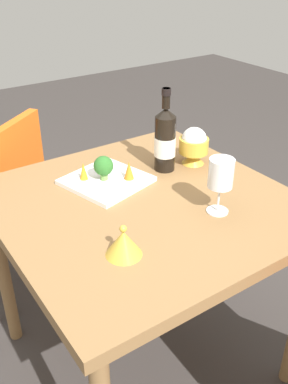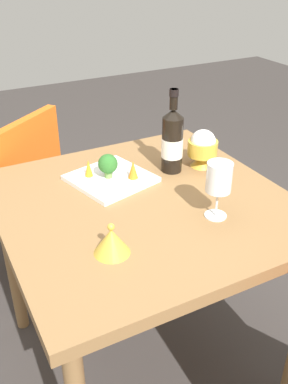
% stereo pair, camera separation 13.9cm
% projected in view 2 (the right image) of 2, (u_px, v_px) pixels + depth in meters
% --- Properties ---
extents(ground_plane, '(8.00, 8.00, 0.00)m').
position_uv_depth(ground_plane, '(144.00, 355.00, 1.78)').
color(ground_plane, '#383330').
extents(dining_table, '(0.91, 0.91, 0.74)m').
position_uv_depth(dining_table, '(144.00, 222.00, 1.45)').
color(dining_table, olive).
rests_on(dining_table, ground_plane).
extents(chair_by_wall, '(0.56, 0.56, 0.85)m').
position_uv_depth(chair_by_wall, '(19.00, 186.00, 1.92)').
color(chair_by_wall, orange).
rests_on(chair_by_wall, ground_plane).
extents(wine_bottle, '(0.08, 0.08, 0.30)m').
position_uv_depth(wine_bottle, '(172.00, 141.00, 1.54)').
color(wine_bottle, black).
rests_on(wine_bottle, dining_table).
extents(wine_glass, '(0.08, 0.08, 0.18)m').
position_uv_depth(wine_glass, '(219.00, 179.00, 1.26)').
color(wine_glass, white).
rests_on(wine_glass, dining_table).
extents(rice_bowl, '(0.11, 0.11, 0.14)m').
position_uv_depth(rice_bowl, '(203.00, 148.00, 1.59)').
color(rice_bowl, gold).
rests_on(rice_bowl, dining_table).
extents(rice_bowl_lid, '(0.10, 0.10, 0.09)m').
position_uv_depth(rice_bowl_lid, '(112.00, 241.00, 1.15)').
color(rice_bowl_lid, gold).
rests_on(rice_bowl_lid, dining_table).
extents(serving_plate, '(0.31, 0.31, 0.02)m').
position_uv_depth(serving_plate, '(111.00, 179.00, 1.52)').
color(serving_plate, white).
rests_on(serving_plate, dining_table).
extents(broccoli_floret, '(0.07, 0.07, 0.09)m').
position_uv_depth(broccoli_floret, '(108.00, 164.00, 1.49)').
color(broccoli_floret, '#729E4C').
rests_on(broccoli_floret, serving_plate).
extents(carrot_garnish_left, '(0.03, 0.03, 0.06)m').
position_uv_depth(carrot_garnish_left, '(89.00, 168.00, 1.51)').
color(carrot_garnish_left, orange).
rests_on(carrot_garnish_left, serving_plate).
extents(carrot_garnish_right, '(0.03, 0.03, 0.06)m').
position_uv_depth(carrot_garnish_right, '(133.00, 169.00, 1.49)').
color(carrot_garnish_right, orange).
rests_on(carrot_garnish_right, serving_plate).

